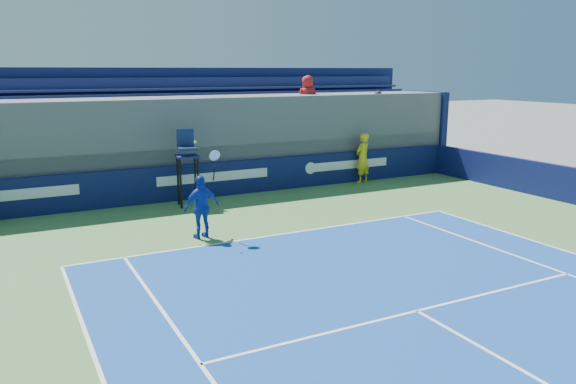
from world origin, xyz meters
TOP-DOWN VIEW (x-y plane):
  - ball_person at (5.98, 16.76)m, footprint 0.82×0.66m
  - back_hoarding at (0.00, 17.10)m, footprint 20.40×0.21m
  - umpire_chair at (-1.18, 16.21)m, footprint 0.79×0.79m
  - tennis_player at (-1.96, 12.57)m, footprint 1.02×0.53m
  - stadium_seating at (0.01, 19.16)m, footprint 21.00×4.05m

SIDE VIEW (x-z plane):
  - back_hoarding at x=0.00m, z-range 0.00..1.20m
  - tennis_player at x=-1.96m, z-range -0.44..2.14m
  - ball_person at x=5.98m, z-range 0.01..1.94m
  - umpire_chair at x=-1.18m, z-range 0.29..2.77m
  - stadium_seating at x=0.01m, z-range -0.37..4.03m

